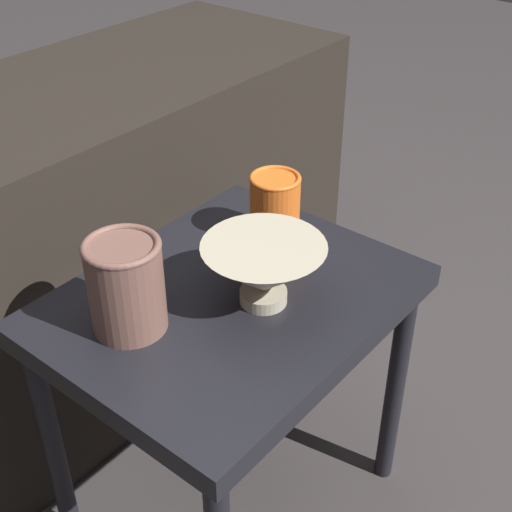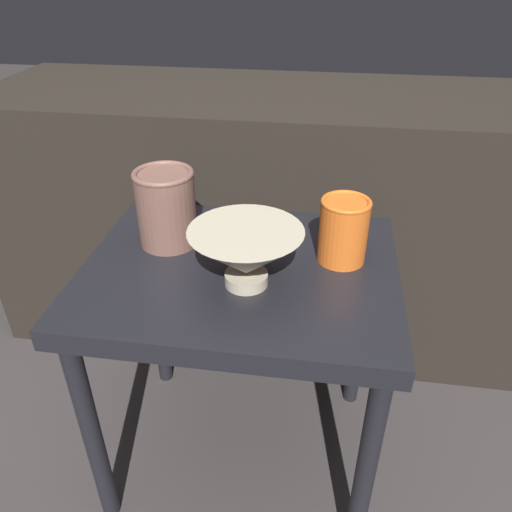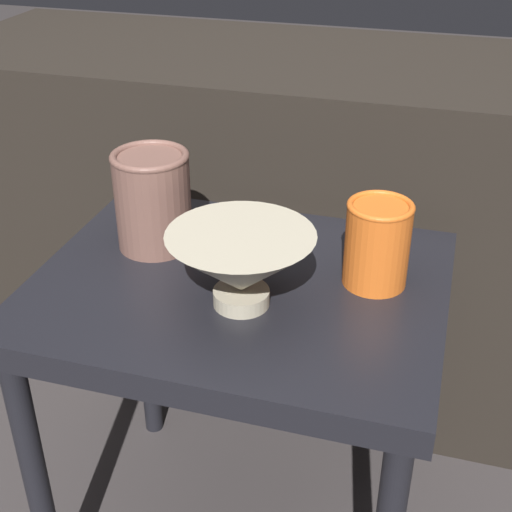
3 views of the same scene
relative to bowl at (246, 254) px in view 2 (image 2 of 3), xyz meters
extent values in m
plane|color=#383333|center=(-0.02, 0.05, -0.59)|extent=(8.00, 8.00, 0.00)
cube|color=black|center=(-0.02, 0.05, -0.08)|extent=(0.58, 0.46, 0.04)
cylinder|color=black|center=(-0.28, -0.14, -0.35)|extent=(0.04, 0.04, 0.49)
cylinder|color=black|center=(0.23, -0.14, -0.35)|extent=(0.04, 0.04, 0.49)
cylinder|color=black|center=(-0.28, 0.25, -0.35)|extent=(0.04, 0.04, 0.49)
cylinder|color=black|center=(0.23, 0.25, -0.35)|extent=(0.04, 0.04, 0.49)
cube|color=black|center=(-0.02, 0.59, -0.23)|extent=(1.54, 0.50, 0.71)
cylinder|color=#B2A88E|center=(0.00, 0.00, -0.05)|extent=(0.08, 0.08, 0.02)
cone|color=#B2A88E|center=(0.00, 0.00, 0.00)|extent=(0.20, 0.20, 0.08)
cylinder|color=brown|center=(-0.18, 0.12, 0.01)|extent=(0.11, 0.11, 0.15)
torus|color=brown|center=(-0.18, 0.12, 0.08)|extent=(0.12, 0.12, 0.01)
cylinder|color=orange|center=(0.16, 0.10, 0.00)|extent=(0.09, 0.09, 0.12)
torus|color=orange|center=(0.16, 0.10, 0.06)|extent=(0.09, 0.09, 0.01)
camera|label=1|loc=(-0.71, -0.56, 0.64)|focal=50.00mm
camera|label=2|loc=(0.12, -0.70, 0.45)|focal=35.00mm
camera|label=3|loc=(0.24, -0.76, 0.48)|focal=50.00mm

